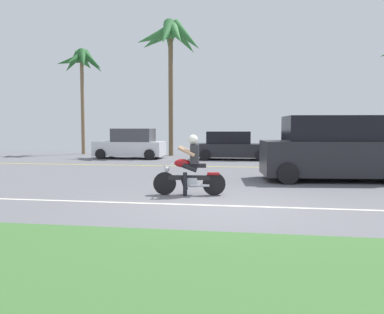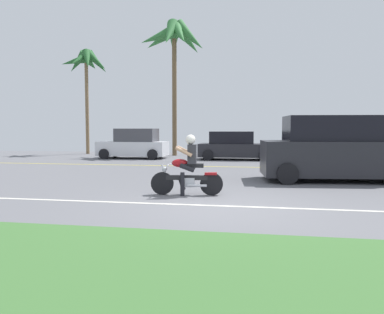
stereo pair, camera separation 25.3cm
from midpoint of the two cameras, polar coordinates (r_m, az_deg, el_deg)
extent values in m
cube|color=slate|center=(11.23, 4.87, -4.37)|extent=(56.00, 30.00, 0.04)
cube|color=#3D6B33|center=(4.37, -2.16, -17.56)|extent=(56.00, 3.80, 0.06)
cube|color=silver|center=(8.39, 3.45, -7.11)|extent=(50.40, 0.12, 0.01)
cube|color=yellow|center=(16.82, 6.26, -1.45)|extent=(50.40, 0.12, 0.01)
cylinder|color=black|center=(9.74, -4.77, -3.88)|extent=(0.57, 0.14, 0.57)
cylinder|color=black|center=(9.64, 2.49, -3.95)|extent=(0.57, 0.14, 0.57)
cylinder|color=#B7BAC1|center=(9.70, -4.22, -2.52)|extent=(0.26, 0.07, 0.49)
cube|color=black|center=(9.65, -1.16, -3.04)|extent=(1.04, 0.19, 0.11)
cube|color=#B7BAC1|center=(9.66, -0.87, -3.71)|extent=(0.32, 0.22, 0.23)
ellipsoid|color=maroon|center=(9.63, -2.17, -0.91)|extent=(0.42, 0.23, 0.21)
cube|color=black|center=(9.61, -0.03, -1.26)|extent=(0.47, 0.25, 0.09)
cube|color=maroon|center=(9.61, 2.39, -2.45)|extent=(0.32, 0.18, 0.06)
cylinder|color=#B7BAC1|center=(9.66, -3.78, -1.15)|extent=(0.09, 0.59, 0.03)
sphere|color=#B7BAC1|center=(9.69, -4.45, -1.81)|extent=(0.13, 0.13, 0.13)
cylinder|color=#B7BAC1|center=(9.55, 0.38, -4.20)|extent=(0.48, 0.11, 0.07)
cube|color=#2D2D33|center=(9.59, -0.37, 0.43)|extent=(0.24, 0.32, 0.47)
sphere|color=silver|center=(9.57, -0.60, 2.58)|extent=(0.25, 0.25, 0.25)
cylinder|color=black|center=(9.72, -1.00, -1.48)|extent=(0.39, 0.16, 0.24)
cylinder|color=black|center=(9.53, -1.09, -1.59)|extent=(0.39, 0.16, 0.24)
cylinder|color=black|center=(9.55, -1.78, -4.00)|extent=(0.11, 0.11, 0.58)
cylinder|color=black|center=(9.80, -1.87, -3.99)|extent=(0.20, 0.12, 0.32)
cylinder|color=tan|center=(9.78, -1.40, 0.92)|extent=(0.43, 0.13, 0.27)
cylinder|color=tan|center=(9.41, -1.60, 0.79)|extent=(0.43, 0.13, 0.27)
cube|color=#232328|center=(13.07, 19.50, -0.14)|extent=(4.62, 2.32, 1.08)
cube|color=black|center=(13.07, 19.97, 3.95)|extent=(3.35, 1.93, 0.78)
cylinder|color=black|center=(14.51, 24.49, -1.44)|extent=(0.66, 0.29, 0.64)
cylinder|color=black|center=(13.66, 11.88, -1.48)|extent=(0.66, 0.29, 0.64)
cylinder|color=black|center=(11.83, 13.27, -2.37)|extent=(0.66, 0.29, 0.64)
cube|color=silver|center=(21.84, -9.46, 1.23)|extent=(3.77, 1.69, 0.78)
cube|color=#414147|center=(21.75, -8.91, 3.19)|extent=(2.19, 1.45, 0.72)
cylinder|color=black|center=(22.28, -5.46, 0.65)|extent=(0.56, 0.18, 0.56)
cylinder|color=black|center=(23.10, -12.00, 0.70)|extent=(0.56, 0.18, 0.56)
cylinder|color=black|center=(20.67, -6.60, 0.36)|extent=(0.56, 0.18, 0.56)
cylinder|color=black|center=(21.54, -13.57, 0.43)|extent=(0.56, 0.18, 0.56)
cube|color=#232328|center=(20.87, 5.72, 1.02)|extent=(3.97, 1.81, 0.70)
cube|color=black|center=(20.85, 5.08, 2.86)|extent=(2.31, 1.54, 0.64)
cylinder|color=black|center=(20.12, 1.57, 0.28)|extent=(0.56, 0.19, 0.56)
cylinder|color=black|center=(20.01, 9.68, 0.20)|extent=(0.56, 0.19, 0.56)
cylinder|color=black|center=(21.85, 2.08, 0.59)|extent=(0.56, 0.19, 0.56)
cylinder|color=black|center=(21.74, 9.55, 0.52)|extent=(0.56, 0.19, 0.56)
cube|color=#232328|center=(19.96, 21.59, 0.69)|extent=(4.35, 1.92, 0.76)
cube|color=black|center=(19.87, 20.92, 2.80)|extent=(2.53, 1.63, 0.70)
cylinder|color=black|center=(18.76, 17.61, -0.19)|extent=(0.56, 0.19, 0.56)
cylinder|color=black|center=(20.57, 16.76, 0.19)|extent=(0.56, 0.19, 0.56)
cylinder|color=black|center=(21.27, 25.06, 0.10)|extent=(0.56, 0.19, 0.56)
cylinder|color=brown|center=(26.27, -16.01, 7.12)|extent=(0.22, 0.22, 6.13)
sphere|color=#235B28|center=(26.61, -16.15, 13.72)|extent=(0.58, 0.58, 0.58)
cone|color=#235B28|center=(26.20, -14.73, 13.49)|extent=(1.70, 0.78, 1.50)
cone|color=#235B28|center=(26.82, -14.60, 13.27)|extent=(1.56, 1.53, 1.57)
cone|color=#235B28|center=(27.25, -15.51, 13.11)|extent=(0.65, 1.76, 1.04)
cone|color=#235B28|center=(27.08, -17.30, 13.13)|extent=(1.72, 1.07, 1.53)
cone|color=#235B28|center=(26.68, -17.75, 13.26)|extent=(1.83, 1.09, 0.99)
cone|color=#235B28|center=(26.00, -17.15, 13.52)|extent=(0.94, 1.81, 1.28)
cone|color=#235B28|center=(25.85, -16.00, 13.59)|extent=(1.32, 1.70, 1.53)
cylinder|color=brown|center=(23.90, -3.44, 9.05)|extent=(0.28, 0.28, 7.36)
sphere|color=#337538|center=(24.49, -3.48, 17.65)|extent=(0.72, 0.72, 0.72)
cone|color=#337538|center=(24.19, -1.14, 17.24)|extent=(2.15, 0.91, 2.08)
cone|color=#337538|center=(25.00, -1.56, 16.81)|extent=(2.04, 2.13, 2.00)
cone|color=#337538|center=(25.39, -3.53, 16.60)|extent=(1.30, 2.37, 1.85)
cone|color=#337538|center=(24.95, -5.47, 16.81)|extent=(2.44, 1.50, 1.59)
cone|color=#337538|center=(24.32, -5.86, 17.14)|extent=(2.44, 1.53, 1.53)
cone|color=#337538|center=(23.51, -4.12, 17.61)|extent=(0.87, 2.19, 2.01)
cone|color=#337538|center=(23.53, -2.69, 17.60)|extent=(1.80, 2.30, 1.92)
camera|label=1|loc=(0.13, -90.57, -0.04)|focal=36.40mm
camera|label=2|loc=(0.13, 89.43, 0.04)|focal=36.40mm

